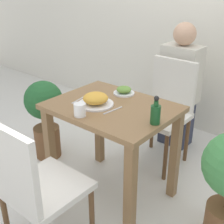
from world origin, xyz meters
TOP-DOWN VIEW (x-y plane):
  - ground_plane at (0.00, 0.00)m, footprint 16.00×16.00m
  - wall_back at (0.00, 1.41)m, footprint 8.00×0.05m
  - dining_table at (0.00, 0.00)m, footprint 0.84×0.64m
  - chair_near at (0.04, -0.71)m, footprint 0.42×0.42m
  - chair_far at (0.04, 0.66)m, footprint 0.42×0.42m
  - food_plate at (-0.09, -0.06)m, footprint 0.24×0.24m
  - side_plate at (-0.07, 0.22)m, footprint 0.16×0.16m
  - drink_cup at (-0.05, -0.26)m, footprint 0.08×0.08m
  - sauce_bottle at (0.37, -0.04)m, footprint 0.06×0.06m
  - fork_utensil at (-0.24, -0.06)m, footprint 0.04×0.18m
  - spoon_utensil at (0.06, -0.06)m, footprint 0.03×0.16m
  - potted_plant_left at (-0.79, 0.03)m, footprint 0.33×0.33m
  - person_figure at (-0.01, 0.99)m, footprint 0.34×0.22m

SIDE VIEW (x-z plane):
  - ground_plane at x=0.00m, z-range 0.00..0.00m
  - potted_plant_left at x=-0.79m, z-range 0.07..0.79m
  - chair_near at x=0.04m, z-range 0.06..0.96m
  - chair_far at x=0.04m, z-range 0.06..0.96m
  - person_figure at x=-0.01m, z-range 0.00..1.17m
  - dining_table at x=0.00m, z-range 0.22..0.96m
  - fork_utensil at x=-0.24m, z-range 0.73..0.74m
  - spoon_utensil at x=0.06m, z-range 0.73..0.74m
  - side_plate at x=-0.07m, z-range 0.73..0.79m
  - food_plate at x=-0.09m, z-range 0.73..0.82m
  - drink_cup at x=-0.05m, z-range 0.73..0.82m
  - sauce_bottle at x=0.37m, z-range 0.71..0.89m
  - wall_back at x=0.00m, z-range 0.00..2.60m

